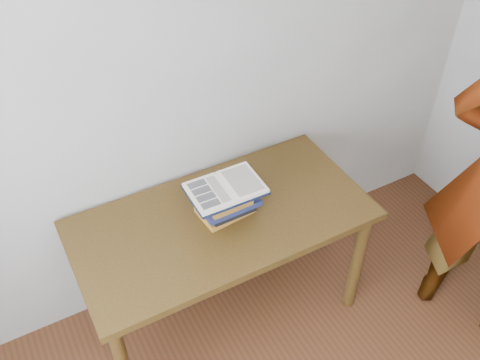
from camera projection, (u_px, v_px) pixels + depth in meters
desk at (222, 232)px, 2.51m from camera, size 1.37×0.68×0.73m
book_stack at (226, 200)px, 2.41m from camera, size 0.27×0.20×0.18m
open_book at (226, 188)px, 2.31m from camera, size 0.33×0.23×0.03m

